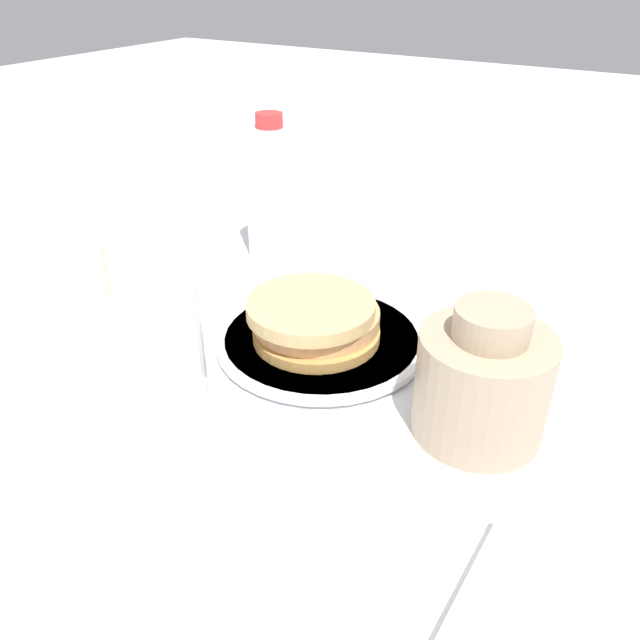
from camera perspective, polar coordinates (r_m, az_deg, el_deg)
The scene contains 7 objects.
ground_plane at distance 0.67m, azimuth 2.25°, elevation -2.97°, with size 4.00×4.00×0.00m, color white.
plate at distance 0.67m, azimuth 0.00°, elevation -1.90°, with size 0.23×0.23×0.01m.
pancake_stack at distance 0.66m, azimuth -0.59°, elevation 0.09°, with size 0.14×0.14×0.04m.
juice_glass at distance 0.81m, azimuth -16.43°, elevation 4.43°, with size 0.07×0.07×0.06m.
cream_jug at distance 0.55m, azimuth 14.64°, elevation -5.39°, with size 0.12×0.12×0.12m.
water_bottle_near at distance 0.85m, azimuth -4.42°, elevation 11.59°, with size 0.07×0.07×0.19m.
water_bottle_mid at distance 0.51m, azimuth -14.21°, elevation -1.64°, with size 0.06×0.06×0.22m.
Camera 1 is at (-0.26, 0.49, 0.37)m, focal length 35.00 mm.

